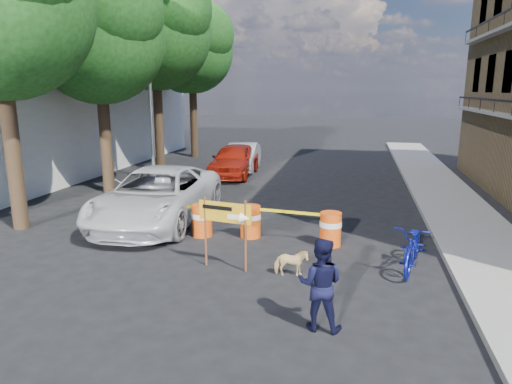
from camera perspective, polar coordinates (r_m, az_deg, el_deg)
The scene contains 18 objects.
ground at distance 10.43m, azimuth -4.32°, elevation -10.12°, with size 120.00×120.00×0.00m, color black.
sidewalk_east at distance 16.05m, azimuth 24.21°, elevation -2.71°, with size 2.40×40.00×0.15m, color gray.
white_building at distance 24.89m, azimuth -27.38°, elevation 8.96°, with size 8.00×22.00×6.00m, color silver.
tree_mid_a at distance 18.90m, azimuth -18.96°, elevation 18.06°, with size 5.25×5.00×8.68m.
tree_mid_b at distance 23.39m, azimuth -12.42°, elevation 19.04°, with size 5.67×5.40×9.62m.
tree_far at distance 27.96m, azimuth -7.92°, elevation 17.11°, with size 5.04×4.80×8.84m.
streetlamp at distance 20.64m, azimuth -13.00°, elevation 13.37°, with size 1.25×0.18×8.00m.
barrel_far_left at distance 13.69m, azimuth -15.11°, elevation -2.83°, with size 0.58×0.58×0.90m.
barrel_mid_left at distance 12.87m, azimuth -6.76°, elevation -3.46°, with size 0.58×0.58×0.90m.
barrel_mid_right at distance 12.68m, azimuth -0.70°, elevation -3.61°, with size 0.58×0.58×0.90m.
barrel_far_right at distance 12.16m, azimuth 9.29°, elevation -4.51°, with size 0.58×0.58×0.90m.
detour_sign at distance 10.24m, azimuth -3.16°, elevation -3.36°, with size 1.28×0.38×1.66m.
pedestrian at distance 7.96m, azimuth 8.03°, elevation -11.33°, with size 0.79×0.62×1.63m, color black.
bicycle at distance 10.89m, azimuth 19.30°, elevation -3.84°, with size 0.75×1.13×2.14m, color #111B92.
dog at distance 10.17m, azimuth 4.41°, elevation -8.82°, with size 0.34×0.74×0.62m, color #E8C884.
suv_white at distance 14.36m, azimuth -12.24°, elevation -0.48°, with size 2.75×5.96×1.66m, color silver.
sedan_red at distance 21.62m, azimuth -2.76°, elevation 4.03°, with size 1.81×4.49×1.53m, color maroon.
sedan_silver at distance 23.17m, azimuth -1.72°, elevation 4.42°, with size 1.44×4.14×1.36m, color silver.
Camera 1 is at (2.82, -9.18, 4.05)m, focal length 32.00 mm.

